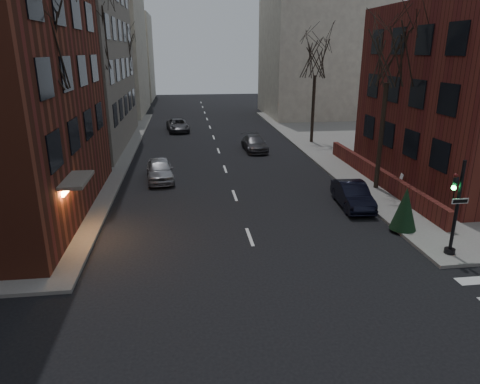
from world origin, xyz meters
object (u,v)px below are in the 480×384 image
object	(u,v)px
parked_sedan	(353,195)
car_lane_far	(178,125)
tree_right_a	(390,54)
streetlamp_near	(98,117)
sandwich_board	(403,180)
tree_right_b	(316,58)
evergreen_shrub	(405,209)
car_lane_gray	(254,143)
streetlamp_far	(132,89)
traffic_signal	(455,214)
tree_left_a	(37,44)
tree_left_b	(92,39)
tree_left_c	(121,52)
car_lane_silver	(160,170)

from	to	relation	value
parked_sedan	car_lane_far	world-z (taller)	parked_sedan
tree_right_a	streetlamp_near	bearing A→B (deg)	166.76
streetlamp_near	sandwich_board	distance (m)	19.48
tree_right_b	evergreen_shrub	size ratio (longest dim) A/B	4.50
car_lane_gray	car_lane_far	size ratio (longest dim) A/B	0.95
tree_right_a	streetlamp_far	bearing A→B (deg)	125.31
tree_right_b	car_lane_gray	distance (m)	9.31
traffic_signal	car_lane_gray	size ratio (longest dim) A/B	0.92
traffic_signal	sandwich_board	distance (m)	9.40
tree_left_a	streetlamp_far	size ratio (longest dim) A/B	1.63
tree_left_b	tree_right_a	size ratio (longest dim) A/B	1.11
streetlamp_far	car_lane_gray	bearing A→B (deg)	-47.63
car_lane_gray	evergreen_shrub	bearing A→B (deg)	-79.36
tree_right_a	car_lane_far	bearing A→B (deg)	119.41
tree_left_c	traffic_signal	bearing A→B (deg)	-61.64
tree_right_a	traffic_signal	bearing A→B (deg)	-95.47
car_lane_gray	tree_right_b	bearing A→B (deg)	19.77
parked_sedan	sandwich_board	size ratio (longest dim) A/B	4.92
traffic_signal	tree_right_a	bearing A→B (deg)	84.53
tree_right_b	car_lane_far	bearing A→B (deg)	147.45
sandwich_board	car_lane_gray	bearing A→B (deg)	134.51
parked_sedan	evergreen_shrub	size ratio (longest dim) A/B	2.01
tree_left_b	tree_right_b	xyz separation A→B (m)	(17.60, 6.00, -1.33)
streetlamp_near	evergreen_shrub	world-z (taller)	streetlamp_near
tree_left_b	evergreen_shrub	world-z (taller)	tree_left_b
tree_right_a	car_lane_silver	xyz separation A→B (m)	(-13.34, 3.77, -7.31)
traffic_signal	streetlamp_far	distance (m)	36.81
tree_left_b	car_lane_silver	distance (m)	10.16
traffic_signal	car_lane_silver	distance (m)	17.90
tree_left_c	sandwich_board	bearing A→B (deg)	-48.82
tree_left_c	parked_sedan	distance (m)	29.83
streetlamp_far	tree_right_b	bearing A→B (deg)	-30.47
tree_left_a	tree_left_c	world-z (taller)	tree_left_a
car_lane_silver	evergreen_shrub	world-z (taller)	evergreen_shrub
tree_right_b	sandwich_board	world-z (taller)	tree_right_b
tree_left_b	tree_left_c	size ratio (longest dim) A/B	1.11
streetlamp_near	streetlamp_far	size ratio (longest dim) A/B	1.00
tree_left_a	tree_right_a	xyz separation A→B (m)	(17.60, 4.00, -0.44)
car_lane_gray	sandwich_board	world-z (taller)	car_lane_gray
evergreen_shrub	car_lane_silver	bearing A→B (deg)	139.59
tree_right_a	tree_right_b	distance (m)	14.01
tree_right_a	car_lane_far	xyz separation A→B (m)	(-12.33, 21.87, -7.39)
tree_left_c	parked_sedan	world-z (taller)	tree_left_c
streetlamp_far	evergreen_shrub	world-z (taller)	streetlamp_far
car_lane_silver	car_lane_gray	size ratio (longest dim) A/B	0.97
tree_right_b	car_lane_gray	xyz separation A→B (m)	(-5.73, -2.36, -6.95)
sandwich_board	evergreen_shrub	xyz separation A→B (m)	(-3.20, -6.25, 0.60)
tree_left_b	car_lane_gray	xyz separation A→B (m)	(11.87, 3.64, -8.28)
traffic_signal	evergreen_shrub	xyz separation A→B (m)	(-0.64, 2.69, -0.74)
traffic_signal	tree_left_c	distance (m)	35.76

